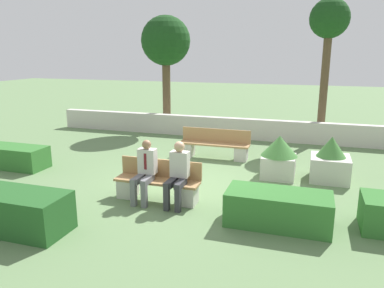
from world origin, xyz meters
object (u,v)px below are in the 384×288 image
at_px(tree_center_left, 329,26).
at_px(person_seated_woman, 178,171).
at_px(person_seated_man, 145,168).
at_px(tree_leftmost, 166,43).
at_px(bench_left_side, 214,147).
at_px(bench_front, 158,185).
at_px(planter_corner_left, 330,161).
at_px(planter_corner_right, 279,156).

bearing_deg(tree_center_left, person_seated_woman, -112.40).
relative_size(person_seated_man, tree_leftmost, 0.29).
bearing_deg(bench_left_side, tree_center_left, 57.27).
distance_m(person_seated_woman, tree_center_left, 8.25).
distance_m(bench_front, person_seated_man, 0.48).
bearing_deg(planter_corner_left, tree_leftmost, 142.74).
distance_m(bench_left_side, tree_center_left, 5.78).
distance_m(planter_corner_left, tree_center_left, 5.62).
bearing_deg(bench_front, person_seated_woman, -14.97).
bearing_deg(bench_left_side, bench_front, -84.83).
bearing_deg(person_seated_man, tree_center_left, 62.66).
bearing_deg(bench_front, planter_corner_left, 34.52).
height_order(person_seated_woman, tree_leftmost, tree_leftmost).
relative_size(bench_front, person_seated_woman, 1.39).
bearing_deg(person_seated_man, bench_left_side, 81.60).
bearing_deg(planter_corner_right, bench_left_side, 147.59).
bearing_deg(tree_leftmost, person_seated_man, -71.86).
distance_m(bench_left_side, person_seated_man, 3.80).
relative_size(bench_left_side, person_seated_woman, 1.58).
height_order(tree_leftmost, tree_center_left, tree_center_left).
distance_m(person_seated_woman, tree_leftmost, 8.44).
height_order(planter_corner_right, tree_center_left, tree_center_left).
distance_m(bench_left_side, planter_corner_right, 2.41).
bearing_deg(tree_center_left, tree_leftmost, 176.95).
height_order(person_seated_man, planter_corner_right, person_seated_man).
xyz_separation_m(planter_corner_right, tree_leftmost, (-4.98, 4.89, 2.91)).
relative_size(person_seated_woman, planter_corner_left, 1.20).
bearing_deg(tree_leftmost, bench_left_side, -50.60).
distance_m(bench_front, tree_center_left, 8.50).
bearing_deg(bench_left_side, person_seated_woman, -76.73).
height_order(bench_left_side, person_seated_man, person_seated_man).
bearing_deg(tree_leftmost, bench_front, -69.96).
xyz_separation_m(bench_front, person_seated_woman, (0.52, -0.14, 0.41)).
xyz_separation_m(bench_front, tree_leftmost, (-2.63, 7.20, 3.15)).
bearing_deg(bench_left_side, planter_corner_right, -21.97).
distance_m(bench_left_side, planter_corner_left, 3.45).
bearing_deg(person_seated_woman, person_seated_man, -179.72).
relative_size(person_seated_man, tree_center_left, 0.27).
relative_size(bench_front, bench_left_side, 0.88).
xyz_separation_m(bench_front, person_seated_man, (-0.22, -0.14, 0.40)).
xyz_separation_m(bench_left_side, person_seated_woman, (0.18, -3.74, 0.40)).
relative_size(bench_front, person_seated_man, 1.41).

